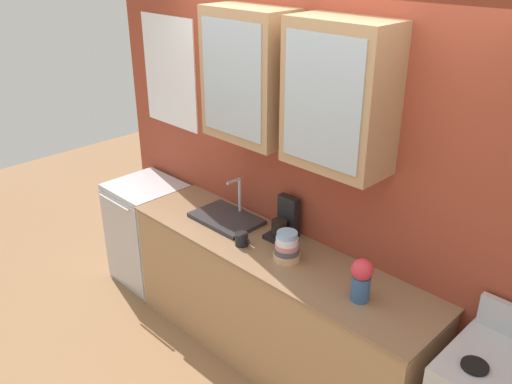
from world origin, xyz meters
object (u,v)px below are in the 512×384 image
at_px(coffee_maker, 284,223).
at_px(vase, 361,279).
at_px(sink_faucet, 227,217).
at_px(cup_near_sink, 242,239).
at_px(dishwasher, 149,232).
at_px(bowl_stack, 287,247).

bearing_deg(coffee_maker, vase, -16.21).
height_order(sink_faucet, cup_near_sink, sink_faucet).
distance_m(cup_near_sink, dishwasher, 1.39).
height_order(sink_faucet, bowl_stack, sink_faucet).
height_order(vase, coffee_maker, coffee_maker).
height_order(bowl_stack, coffee_maker, coffee_maker).
bearing_deg(coffee_maker, cup_near_sink, -112.46).
bearing_deg(vase, dishwasher, 178.98).
xyz_separation_m(cup_near_sink, dishwasher, (-1.29, 0.10, -0.50)).
height_order(bowl_stack, dishwasher, bowl_stack).
bearing_deg(coffee_maker, dishwasher, -172.27).
relative_size(sink_faucet, cup_near_sink, 4.07).
bearing_deg(vase, bowl_stack, 177.54).
distance_m(bowl_stack, dishwasher, 1.71).
height_order(bowl_stack, cup_near_sink, bowl_stack).
relative_size(bowl_stack, cup_near_sink, 1.58).
xyz_separation_m(vase, coffee_maker, (-0.79, 0.23, -0.03)).
bearing_deg(cup_near_sink, vase, 3.66).
bearing_deg(coffee_maker, sink_faucet, -165.26).
xyz_separation_m(sink_faucet, bowl_stack, (0.67, -0.09, 0.07)).
distance_m(bowl_stack, coffee_maker, 0.29).
height_order(cup_near_sink, coffee_maker, coffee_maker).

